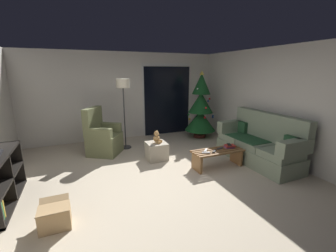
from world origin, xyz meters
TOP-DOWN VIEW (x-y plane):
  - ground_plane at (0.00, 0.00)m, footprint 7.00×7.00m
  - wall_back at (0.00, 3.06)m, footprint 5.72×0.12m
  - wall_right at (2.86, 0.00)m, footprint 0.12×6.00m
  - patio_door_frame at (1.32, 2.99)m, footprint 1.60×0.02m
  - patio_door_glass at (1.32, 2.97)m, footprint 1.50×0.02m
  - couch at (2.32, 0.06)m, footprint 0.81×1.95m
  - coffee_table at (1.29, 0.15)m, footprint 1.10×0.40m
  - remote_graphite at (1.38, 0.20)m, footprint 0.16×0.08m
  - remote_white at (1.04, 0.22)m, footprint 0.14×0.14m
  - remote_black at (1.17, 0.09)m, footprint 0.15×0.13m
  - remote_silver at (0.97, 0.10)m, footprint 0.16×0.10m
  - book_stack at (1.61, 0.19)m, footprint 0.23×0.19m
  - cell_phone at (1.61, 0.20)m, footprint 0.12×0.16m
  - christmas_tree at (2.07, 2.19)m, footprint 0.92×0.92m
  - armchair at (-0.83, 1.88)m, footprint 0.95×0.94m
  - floor_lamp at (-0.23, 2.09)m, footprint 0.32×0.32m
  - ottoman at (0.26, 1.05)m, footprint 0.44×0.44m
  - teddy_bear_honey at (0.27, 1.04)m, footprint 0.22×0.21m
  - cardboard_box_open_near_shelf at (-1.71, -0.61)m, footprint 0.38×0.44m

SIDE VIEW (x-z plane):
  - ground_plane at x=0.00m, z-range 0.00..0.00m
  - cardboard_box_open_near_shelf at x=-1.71m, z-range -0.02..0.32m
  - ottoman at x=0.26m, z-range 0.00..0.39m
  - coffee_table at x=1.29m, z-range 0.06..0.44m
  - remote_graphite at x=1.38m, z-range 0.38..0.40m
  - remote_white at x=1.04m, z-range 0.38..0.40m
  - remote_black at x=1.17m, z-range 0.38..0.40m
  - remote_silver at x=0.97m, z-range 0.38..0.40m
  - couch at x=2.32m, z-range -0.14..0.94m
  - armchair at x=-0.83m, z-range -0.16..0.97m
  - book_stack at x=1.61m, z-range 0.38..0.44m
  - cell_phone at x=1.61m, z-range 0.44..0.45m
  - teddy_bear_honey at x=0.27m, z-range 0.37..0.65m
  - christmas_tree at x=2.07m, z-range -0.11..1.87m
  - patio_door_glass at x=1.32m, z-range 0.00..2.10m
  - patio_door_frame at x=1.32m, z-range 0.00..2.20m
  - wall_back at x=0.00m, z-range 0.00..2.50m
  - wall_right at x=2.86m, z-range 0.00..2.50m
  - floor_lamp at x=-0.23m, z-range 0.61..2.40m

